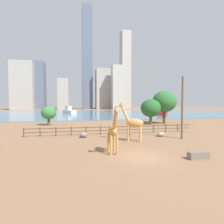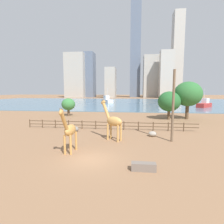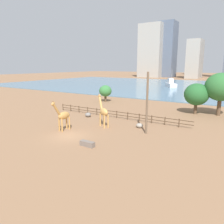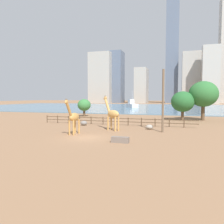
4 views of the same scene
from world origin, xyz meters
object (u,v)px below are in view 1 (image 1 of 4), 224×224
(boulder_near_fence, at_px, (161,134))
(tree_right_tall, at_px, (164,102))
(tree_left_large, at_px, (151,108))
(boat_ferry, at_px, (69,111))
(giraffe_tall, at_px, (113,131))
(utility_pole, at_px, (182,108))
(feeding_trough, at_px, (198,155))
(giraffe_companion, at_px, (133,123))
(boulder_by_pole, at_px, (83,135))
(boat_sailboat, at_px, (163,112))
(tree_center_broad, at_px, (49,113))

(boulder_near_fence, relative_size, tree_right_tall, 0.13)
(tree_left_large, distance_m, boat_ferry, 51.99)
(giraffe_tall, xyz_separation_m, tree_right_tall, (17.17, 22.38, 3.07))
(giraffe_tall, bearing_deg, utility_pole, 117.48)
(utility_pole, relative_size, feeding_trough, 4.59)
(utility_pole, xyz_separation_m, boat_ferry, (-17.24, 64.30, -2.72))
(giraffe_companion, xyz_separation_m, tree_left_large, (9.71, 16.59, 1.42))
(boulder_by_pole, xyz_separation_m, feeding_trough, (9.14, -11.54, -0.08))
(tree_left_large, relative_size, boat_ferry, 0.69)
(feeding_trough, xyz_separation_m, boat_sailboat, (24.24, 52.41, 0.98))
(boulder_by_pole, relative_size, boat_sailboat, 0.15)
(boulder_by_pole, xyz_separation_m, tree_right_tall, (19.58, 13.87, 4.85))
(tree_center_broad, distance_m, boat_ferry, 45.17)
(tree_right_tall, bearing_deg, tree_center_broad, 176.06)
(tree_left_large, xyz_separation_m, tree_right_tall, (3.89, 0.99, 1.50))
(giraffe_tall, bearing_deg, tree_left_large, 150.15)
(boulder_near_fence, bearing_deg, boat_ferry, 103.79)
(giraffe_companion, distance_m, feeding_trough, 8.68)
(boat_sailboat, bearing_deg, giraffe_companion, 10.53)
(feeding_trough, height_order, tree_left_large, tree_left_large)
(boat_ferry, bearing_deg, tree_right_tall, -5.35)
(boulder_near_fence, height_order, feeding_trough, boulder_near_fence)
(feeding_trough, bearing_deg, giraffe_tall, 155.80)
(giraffe_companion, distance_m, boat_ferry, 65.32)
(tree_left_large, distance_m, boat_sailboat, 33.21)
(utility_pole, bearing_deg, feeding_trough, -114.82)
(giraffe_companion, height_order, tree_left_large, tree_left_large)
(boulder_by_pole, bearing_deg, boat_ferry, 94.14)
(utility_pole, bearing_deg, tree_right_tall, 68.86)
(giraffe_tall, bearing_deg, tree_right_tall, 144.50)
(giraffe_companion, height_order, boulder_near_fence, giraffe_companion)
(boulder_by_pole, relative_size, feeding_trough, 0.59)
(feeding_trough, xyz_separation_m, tree_right_tall, (10.43, 25.41, 4.93))
(boulder_near_fence, relative_size, feeding_trough, 0.59)
(giraffe_tall, xyz_separation_m, tree_center_broad, (-9.29, 24.20, 0.56))
(tree_left_large, distance_m, tree_right_tall, 4.28)
(boulder_by_pole, distance_m, tree_left_large, 20.57)
(boulder_near_fence, xyz_separation_m, boulder_by_pole, (-10.87, 1.41, 0.05))
(feeding_trough, bearing_deg, tree_left_large, 74.99)
(giraffe_tall, bearing_deg, boulder_by_pole, -162.22)
(giraffe_tall, distance_m, tree_left_large, 25.23)
(tree_center_broad, relative_size, tree_right_tall, 0.53)
(giraffe_companion, xyz_separation_m, boat_ferry, (-10.38, 64.48, -0.90))
(boat_sailboat, bearing_deg, tree_right_tall, 15.03)
(giraffe_companion, xyz_separation_m, boulder_near_fence, (4.89, 2.30, -1.97))
(giraffe_companion, bearing_deg, tree_center_broad, -25.16)
(giraffe_tall, height_order, tree_center_broad, giraffe_tall)
(giraffe_companion, distance_m, tree_left_large, 19.27)
(giraffe_tall, relative_size, boulder_near_fence, 4.28)
(tree_left_large, relative_size, tree_right_tall, 0.74)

